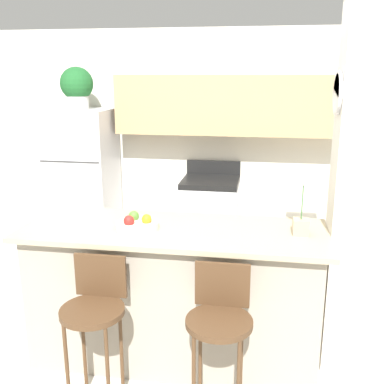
% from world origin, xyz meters
% --- Properties ---
extents(ground_plane, '(14.00, 14.00, 0.00)m').
position_xyz_m(ground_plane, '(0.00, 0.00, 0.00)').
color(ground_plane, beige).
extents(wall_back, '(5.60, 0.38, 2.55)m').
position_xyz_m(wall_back, '(0.11, 2.23, 1.45)').
color(wall_back, silver).
rests_on(wall_back, ground_plane).
extents(pillar_right, '(0.38, 0.32, 2.55)m').
position_xyz_m(pillar_right, '(1.24, 0.15, 1.28)').
color(pillar_right, silver).
rests_on(pillar_right, ground_plane).
extents(counter_bar, '(2.13, 0.76, 1.02)m').
position_xyz_m(counter_bar, '(0.00, 0.00, 0.51)').
color(counter_bar, gray).
rests_on(counter_bar, ground_plane).
extents(refrigerator, '(0.71, 0.68, 1.67)m').
position_xyz_m(refrigerator, '(-1.47, 1.92, 0.83)').
color(refrigerator, silver).
rests_on(refrigerator, ground_plane).
extents(stove_range, '(0.63, 0.61, 1.07)m').
position_xyz_m(stove_range, '(0.02, 1.96, 0.46)').
color(stove_range, silver).
rests_on(stove_range, ground_plane).
extents(bar_stool_left, '(0.39, 0.39, 0.97)m').
position_xyz_m(bar_stool_left, '(-0.39, -0.55, 0.65)').
color(bar_stool_left, '#4C331E').
rests_on(bar_stool_left, ground_plane).
extents(bar_stool_right, '(0.39, 0.39, 0.97)m').
position_xyz_m(bar_stool_right, '(0.39, -0.55, 0.65)').
color(bar_stool_right, '#4C331E').
rests_on(bar_stool_right, ground_plane).
extents(potted_plant_on_fridge, '(0.36, 0.36, 0.46)m').
position_xyz_m(potted_plant_on_fridge, '(-1.47, 1.92, 1.92)').
color(potted_plant_on_fridge, silver).
rests_on(potted_plant_on_fridge, refrigerator).
extents(orchid_vase, '(0.10, 0.10, 0.41)m').
position_xyz_m(orchid_vase, '(0.86, 0.02, 1.14)').
color(orchid_vase, tan).
rests_on(orchid_vase, counter_bar).
extents(fruit_bowl, '(0.30, 0.30, 0.11)m').
position_xyz_m(fruit_bowl, '(-0.25, -0.05, 1.05)').
color(fruit_bowl, silver).
rests_on(fruit_bowl, counter_bar).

